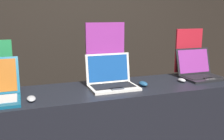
{
  "coord_description": "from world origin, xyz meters",
  "views": [
    {
      "loc": [
        -0.71,
        -1.67,
        1.55
      ],
      "look_at": [
        -0.01,
        0.29,
        1.11
      ],
      "focal_mm": 42.0,
      "sensor_mm": 36.0,
      "label": 1
    }
  ],
  "objects_px": {
    "mouse_middle": "(143,84)",
    "promo_stand_back": "(188,53)",
    "mouse_front": "(31,99)",
    "laptop_back": "(199,71)",
    "promo_stand_middle": "(105,54)",
    "laptop_middle": "(111,80)",
    "mouse_back": "(182,80)"
  },
  "relations": [
    {
      "from": "promo_stand_middle",
      "to": "promo_stand_back",
      "type": "height_order",
      "value": "promo_stand_middle"
    },
    {
      "from": "mouse_back",
      "to": "laptop_middle",
      "type": "bearing_deg",
      "value": 175.85
    },
    {
      "from": "laptop_middle",
      "to": "promo_stand_back",
      "type": "distance_m",
      "value": 0.94
    },
    {
      "from": "mouse_middle",
      "to": "laptop_back",
      "type": "xyz_separation_m",
      "value": [
        0.64,
        0.09,
        0.04
      ]
    },
    {
      "from": "mouse_back",
      "to": "promo_stand_back",
      "type": "xyz_separation_m",
      "value": [
        0.25,
        0.27,
        0.2
      ]
    },
    {
      "from": "mouse_middle",
      "to": "promo_stand_middle",
      "type": "xyz_separation_m",
      "value": [
        -0.26,
        0.22,
        0.23
      ]
    },
    {
      "from": "mouse_front",
      "to": "laptop_middle",
      "type": "xyz_separation_m",
      "value": [
        0.65,
        0.14,
        0.05
      ]
    },
    {
      "from": "mouse_front",
      "to": "mouse_back",
      "type": "relative_size",
      "value": 1.29
    },
    {
      "from": "mouse_front",
      "to": "mouse_middle",
      "type": "xyz_separation_m",
      "value": [
        0.91,
        0.08,
        0.0
      ]
    },
    {
      "from": "laptop_middle",
      "to": "laptop_back",
      "type": "bearing_deg",
      "value": 2.09
    },
    {
      "from": "mouse_front",
      "to": "promo_stand_back",
      "type": "distance_m",
      "value": 1.6
    },
    {
      "from": "promo_stand_back",
      "to": "promo_stand_middle",
      "type": "bearing_deg",
      "value": -176.04
    },
    {
      "from": "promo_stand_middle",
      "to": "promo_stand_back",
      "type": "xyz_separation_m",
      "value": [
        0.9,
        0.06,
        -0.04
      ]
    },
    {
      "from": "mouse_middle",
      "to": "laptop_back",
      "type": "bearing_deg",
      "value": 7.98
    },
    {
      "from": "mouse_front",
      "to": "laptop_middle",
      "type": "distance_m",
      "value": 0.66
    },
    {
      "from": "mouse_back",
      "to": "promo_stand_back",
      "type": "relative_size",
      "value": 0.2
    },
    {
      "from": "promo_stand_middle",
      "to": "laptop_back",
      "type": "bearing_deg",
      "value": -8.02
    },
    {
      "from": "mouse_middle",
      "to": "promo_stand_back",
      "type": "height_order",
      "value": "promo_stand_back"
    },
    {
      "from": "laptop_middle",
      "to": "laptop_back",
      "type": "xyz_separation_m",
      "value": [
        0.9,
        0.03,
        -0.0
      ]
    },
    {
      "from": "promo_stand_middle",
      "to": "mouse_back",
      "type": "height_order",
      "value": "promo_stand_middle"
    },
    {
      "from": "mouse_middle",
      "to": "mouse_back",
      "type": "bearing_deg",
      "value": 1.32
    },
    {
      "from": "mouse_front",
      "to": "promo_stand_middle",
      "type": "bearing_deg",
      "value": 24.72
    },
    {
      "from": "laptop_back",
      "to": "promo_stand_back",
      "type": "xyz_separation_m",
      "value": [
        0.0,
        0.19,
        0.15
      ]
    },
    {
      "from": "mouse_middle",
      "to": "laptop_back",
      "type": "height_order",
      "value": "laptop_back"
    },
    {
      "from": "mouse_middle",
      "to": "promo_stand_middle",
      "type": "bearing_deg",
      "value": 140.81
    },
    {
      "from": "laptop_middle",
      "to": "promo_stand_middle",
      "type": "bearing_deg",
      "value": 90.0
    },
    {
      "from": "mouse_middle",
      "to": "promo_stand_back",
      "type": "bearing_deg",
      "value": 23.64
    },
    {
      "from": "laptop_back",
      "to": "laptop_middle",
      "type": "bearing_deg",
      "value": -177.91
    },
    {
      "from": "mouse_front",
      "to": "promo_stand_back",
      "type": "bearing_deg",
      "value": 13.1
    },
    {
      "from": "laptop_middle",
      "to": "mouse_middle",
      "type": "height_order",
      "value": "laptop_middle"
    },
    {
      "from": "promo_stand_back",
      "to": "mouse_front",
      "type": "bearing_deg",
      "value": -166.9
    },
    {
      "from": "laptop_middle",
      "to": "promo_stand_back",
      "type": "height_order",
      "value": "promo_stand_back"
    }
  ]
}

